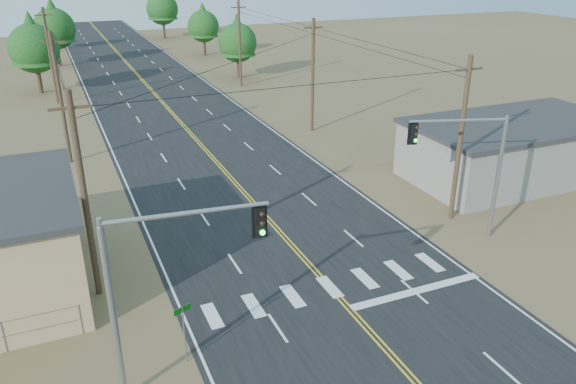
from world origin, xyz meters
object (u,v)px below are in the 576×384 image
building_right (514,150)px  signal_mast_left (157,276)px  street_sign (184,325)px  signal_mast_right (474,159)px

building_right → signal_mast_left: bearing=-157.0°
street_sign → signal_mast_left: bearing=-150.1°
signal_mast_right → signal_mast_left: bearing=-145.6°
building_right → signal_mast_left: size_ratio=2.02×
signal_mast_left → street_sign: 3.60m
building_right → signal_mast_right: signal_mast_right is taller
signal_mast_left → signal_mast_right: bearing=23.3°
signal_mast_left → street_sign: bearing=58.5°
building_right → signal_mast_right: 11.74m
signal_mast_right → street_sign: (-17.34, -4.18, -3.07)m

